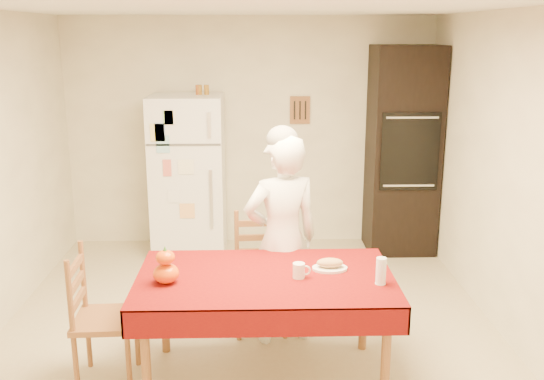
{
  "coord_description": "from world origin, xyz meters",
  "views": [
    {
      "loc": [
        0.06,
        -4.38,
        2.32
      ],
      "look_at": [
        0.19,
        0.2,
        1.13
      ],
      "focal_mm": 40.0,
      "sensor_mm": 36.0,
      "label": 1
    }
  ],
  "objects_px": {
    "dining_table": "(265,285)",
    "coffee_mug": "(299,271)",
    "refrigerator": "(189,176)",
    "bread_plate": "(330,268)",
    "oven_cabinet": "(403,151)",
    "chair_far": "(260,267)",
    "wine_glass": "(381,271)",
    "chair_left": "(95,312)",
    "seated_woman": "(282,240)",
    "pumpkin_lower": "(166,273)"
  },
  "relations": [
    {
      "from": "oven_cabinet",
      "to": "seated_woman",
      "type": "height_order",
      "value": "oven_cabinet"
    },
    {
      "from": "chair_far",
      "to": "coffee_mug",
      "type": "distance_m",
      "value": 0.92
    },
    {
      "from": "oven_cabinet",
      "to": "bread_plate",
      "type": "bearing_deg",
      "value": -113.36
    },
    {
      "from": "chair_left",
      "to": "wine_glass",
      "type": "height_order",
      "value": "chair_left"
    },
    {
      "from": "coffee_mug",
      "to": "wine_glass",
      "type": "xyz_separation_m",
      "value": [
        0.52,
        -0.11,
        0.04
      ]
    },
    {
      "from": "refrigerator",
      "to": "coffee_mug",
      "type": "bearing_deg",
      "value": -68.88
    },
    {
      "from": "coffee_mug",
      "to": "bread_plate",
      "type": "relative_size",
      "value": 0.42
    },
    {
      "from": "dining_table",
      "to": "seated_woman",
      "type": "relative_size",
      "value": 1.05
    },
    {
      "from": "wine_glass",
      "to": "bread_plate",
      "type": "xyz_separation_m",
      "value": [
        -0.3,
        0.25,
        -0.08
      ]
    },
    {
      "from": "oven_cabinet",
      "to": "coffee_mug",
      "type": "bearing_deg",
      "value": -116.3
    },
    {
      "from": "coffee_mug",
      "to": "seated_woman",
      "type": "bearing_deg",
      "value": 97.94
    },
    {
      "from": "wine_glass",
      "to": "seated_woman",
      "type": "bearing_deg",
      "value": 129.76
    },
    {
      "from": "refrigerator",
      "to": "wine_glass",
      "type": "relative_size",
      "value": 9.66
    },
    {
      "from": "refrigerator",
      "to": "dining_table",
      "type": "distance_m",
      "value": 2.64
    },
    {
      "from": "chair_far",
      "to": "chair_left",
      "type": "xyz_separation_m",
      "value": [
        -1.11,
        -0.78,
        0.0
      ]
    },
    {
      "from": "oven_cabinet",
      "to": "wine_glass",
      "type": "distance_m",
      "value": 2.84
    },
    {
      "from": "bread_plate",
      "to": "seated_woman",
      "type": "bearing_deg",
      "value": 122.75
    },
    {
      "from": "pumpkin_lower",
      "to": "dining_table",
      "type": "bearing_deg",
      "value": 8.54
    },
    {
      "from": "chair_far",
      "to": "pumpkin_lower",
      "type": "xyz_separation_m",
      "value": [
        -0.61,
        -0.89,
        0.32
      ]
    },
    {
      "from": "dining_table",
      "to": "chair_far",
      "type": "relative_size",
      "value": 1.79
    },
    {
      "from": "dining_table",
      "to": "coffee_mug",
      "type": "relative_size",
      "value": 17.0
    },
    {
      "from": "oven_cabinet",
      "to": "chair_far",
      "type": "bearing_deg",
      "value": -130.86
    },
    {
      "from": "refrigerator",
      "to": "coffee_mug",
      "type": "height_order",
      "value": "refrigerator"
    },
    {
      "from": "dining_table",
      "to": "chair_left",
      "type": "height_order",
      "value": "chair_left"
    },
    {
      "from": "dining_table",
      "to": "chair_left",
      "type": "relative_size",
      "value": 1.79
    },
    {
      "from": "dining_table",
      "to": "chair_far",
      "type": "height_order",
      "value": "chair_far"
    },
    {
      "from": "chair_left",
      "to": "wine_glass",
      "type": "xyz_separation_m",
      "value": [
        1.88,
        -0.17,
        0.34
      ]
    },
    {
      "from": "coffee_mug",
      "to": "oven_cabinet",
      "type": "bearing_deg",
      "value": 63.7
    },
    {
      "from": "dining_table",
      "to": "seated_woman",
      "type": "distance_m",
      "value": 0.6
    },
    {
      "from": "pumpkin_lower",
      "to": "wine_glass",
      "type": "xyz_separation_m",
      "value": [
        1.37,
        -0.06,
        0.02
      ]
    },
    {
      "from": "chair_far",
      "to": "chair_left",
      "type": "bearing_deg",
      "value": -148.33
    },
    {
      "from": "bread_plate",
      "to": "refrigerator",
      "type": "bearing_deg",
      "value": 116.49
    },
    {
      "from": "chair_left",
      "to": "bread_plate",
      "type": "xyz_separation_m",
      "value": [
        1.58,
        0.08,
        0.26
      ]
    },
    {
      "from": "dining_table",
      "to": "bread_plate",
      "type": "distance_m",
      "value": 0.46
    },
    {
      "from": "chair_far",
      "to": "bread_plate",
      "type": "relative_size",
      "value": 3.96
    },
    {
      "from": "oven_cabinet",
      "to": "chair_far",
      "type": "xyz_separation_m",
      "value": [
        -1.54,
        -1.78,
        -0.59
      ]
    },
    {
      "from": "chair_far",
      "to": "pumpkin_lower",
      "type": "bearing_deg",
      "value": -127.72
    },
    {
      "from": "dining_table",
      "to": "wine_glass",
      "type": "distance_m",
      "value": 0.77
    },
    {
      "from": "chair_far",
      "to": "bread_plate",
      "type": "distance_m",
      "value": 0.88
    },
    {
      "from": "seated_woman",
      "to": "chair_left",
      "type": "bearing_deg",
      "value": 6.43
    },
    {
      "from": "oven_cabinet",
      "to": "coffee_mug",
      "type": "height_order",
      "value": "oven_cabinet"
    },
    {
      "from": "wine_glass",
      "to": "dining_table",
      "type": "bearing_deg",
      "value": 168.31
    },
    {
      "from": "chair_left",
      "to": "coffee_mug",
      "type": "distance_m",
      "value": 1.4
    },
    {
      "from": "chair_far",
      "to": "seated_woman",
      "type": "relative_size",
      "value": 0.59
    },
    {
      "from": "refrigerator",
      "to": "chair_far",
      "type": "relative_size",
      "value": 1.79
    },
    {
      "from": "coffee_mug",
      "to": "bread_plate",
      "type": "distance_m",
      "value": 0.26
    },
    {
      "from": "dining_table",
      "to": "coffee_mug",
      "type": "distance_m",
      "value": 0.25
    },
    {
      "from": "dining_table",
      "to": "refrigerator",
      "type": "bearing_deg",
      "value": 106.96
    },
    {
      "from": "dining_table",
      "to": "seated_woman",
      "type": "height_order",
      "value": "seated_woman"
    },
    {
      "from": "chair_far",
      "to": "dining_table",
      "type": "bearing_deg",
      "value": -91.19
    }
  ]
}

